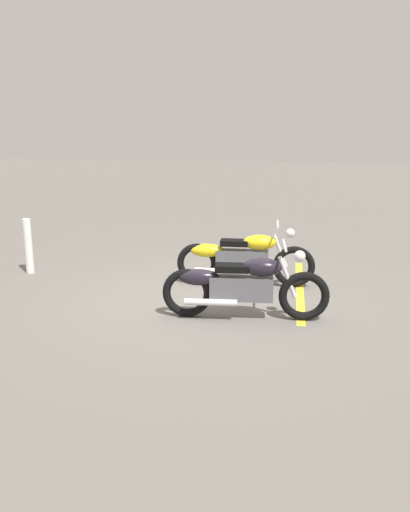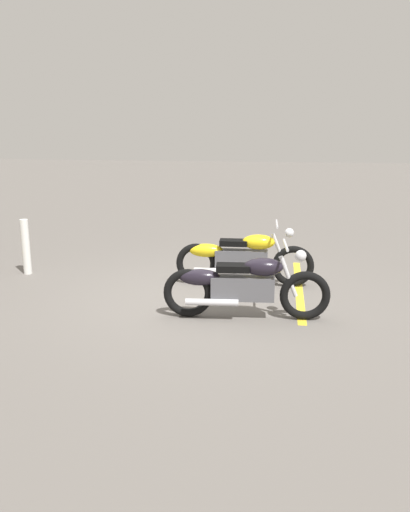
% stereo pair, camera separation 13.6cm
% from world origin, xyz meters
% --- Properties ---
extents(ground_plane, '(60.00, 60.00, 0.00)m').
position_xyz_m(ground_plane, '(0.00, 0.00, 0.00)').
color(ground_plane, '#66605B').
extents(motorcycle_bright_foreground, '(2.23, 0.62, 1.04)m').
position_xyz_m(motorcycle_bright_foreground, '(-0.44, -0.74, 0.46)').
color(motorcycle_bright_foreground, black).
rests_on(motorcycle_bright_foreground, ground).
extents(motorcycle_dark_foreground, '(2.23, 0.62, 1.04)m').
position_xyz_m(motorcycle_dark_foreground, '(-0.59, 0.76, 0.46)').
color(motorcycle_dark_foreground, black).
rests_on(motorcycle_dark_foreground, ground).
extents(bollard_post, '(0.14, 0.14, 0.96)m').
position_xyz_m(bollard_post, '(3.30, -0.82, 0.48)').
color(bollard_post, white).
rests_on(bollard_post, ground).
extents(parking_stripe_near, '(0.15, 3.20, 0.01)m').
position_xyz_m(parking_stripe_near, '(-1.39, -0.68, 0.00)').
color(parking_stripe_near, yellow).
rests_on(parking_stripe_near, ground).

